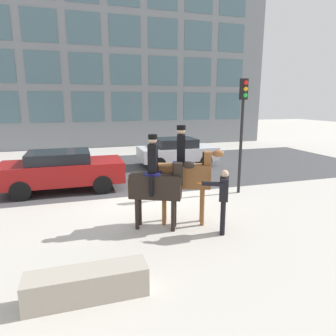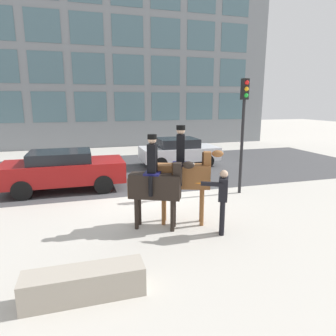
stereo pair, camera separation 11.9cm
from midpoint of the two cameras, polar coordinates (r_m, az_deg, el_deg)
ground_plane at (r=10.64m, az=-3.73°, el=-5.95°), size 80.00×80.00×0.00m
road_surface at (r=15.13m, az=-7.91°, el=-0.42°), size 25.53×8.50×0.01m
mounted_horse_lead at (r=7.92m, az=-2.56°, el=-2.83°), size 1.68×1.02×2.55m
mounted_horse_companion at (r=8.22m, az=2.78°, el=-1.04°), size 1.82×0.92×2.75m
pedestrian_bystander at (r=7.75m, az=10.02°, el=-5.39°), size 0.91×0.46×1.70m
street_car_near_lane at (r=12.14m, az=-19.74°, el=-0.30°), size 4.49×2.01×1.53m
street_car_far_lane at (r=16.06m, az=1.48°, el=3.24°), size 4.07×2.07×1.46m
traffic_light at (r=11.18m, az=13.69°, el=9.16°), size 0.24×0.29×4.15m
planter_ledge at (r=5.77m, az=-15.69°, el=-20.51°), size 2.09×0.56×0.53m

